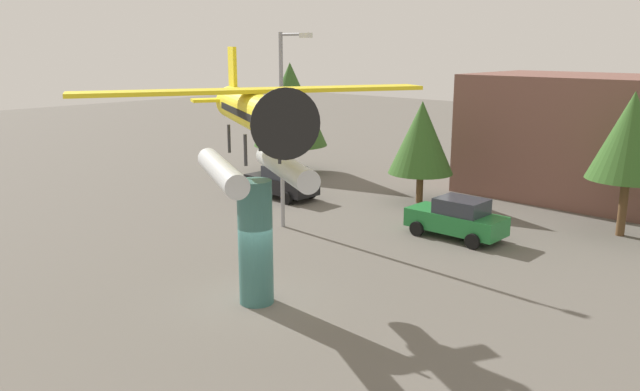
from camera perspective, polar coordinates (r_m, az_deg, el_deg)
ground_plane at (r=20.85m, az=-5.67°, el=-9.48°), size 140.00×140.00×0.00m
display_pedestal at (r=20.16m, az=-5.80°, el=-4.22°), size 1.10×1.10×4.01m
floatplane_monument at (r=19.25m, az=-5.97°, el=6.16°), size 7.09×9.68×4.00m
car_near_black at (r=34.37m, az=-3.43°, el=1.25°), size 4.20×2.02×1.76m
car_mid_green at (r=27.73m, az=12.17°, el=-1.98°), size 4.20×2.02×1.76m
streetlight_primary at (r=27.98m, az=-3.20°, el=6.92°), size 1.84×0.28×8.60m
storefront_building at (r=37.47m, az=21.53°, el=5.04°), size 10.19×7.76×6.52m
tree_west at (r=40.86m, az=-2.69°, el=8.16°), size 4.72×4.72×7.02m
tree_east at (r=33.19m, az=9.08°, el=5.14°), size 3.36×3.36×5.31m
tree_center_back at (r=29.78m, az=26.09°, el=4.78°), size 3.36×3.36×6.22m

